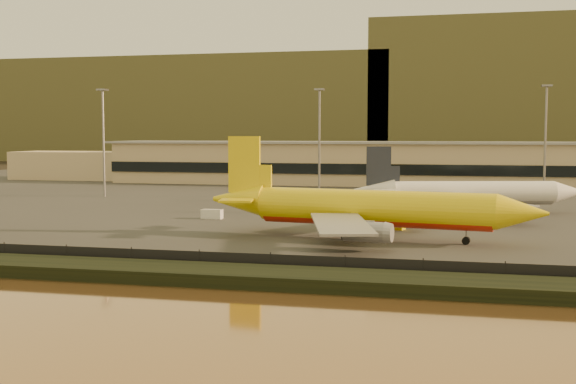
{
  "coord_description": "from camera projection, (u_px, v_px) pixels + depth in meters",
  "views": [
    {
      "loc": [
        20.85,
        -86.52,
        15.23
      ],
      "look_at": [
        -1.85,
        12.0,
        6.97
      ],
      "focal_mm": 45.0,
      "sensor_mm": 36.0,
      "label": 1
    }
  ],
  "objects": [
    {
      "name": "ground",
      "position": [
        281.0,
        256.0,
        89.94
      ],
      "size": [
        900.0,
        900.0,
        0.0
      ],
      "primitive_type": "plane",
      "color": "black",
      "rests_on": "ground"
    },
    {
      "name": "embankment",
      "position": [
        242.0,
        276.0,
        73.37
      ],
      "size": [
        320.0,
        7.0,
        1.4
      ],
      "primitive_type": "cube",
      "color": "black",
      "rests_on": "ground"
    },
    {
      "name": "tarmac",
      "position": [
        369.0,
        193.0,
        182.19
      ],
      "size": [
        320.0,
        220.0,
        0.2
      ],
      "primitive_type": "cube",
      "color": "#2D2D2D",
      "rests_on": "ground"
    },
    {
      "name": "perimeter_fence",
      "position": [
        252.0,
        264.0,
        77.21
      ],
      "size": [
        300.0,
        0.05,
        2.2
      ],
      "primitive_type": "cube",
      "color": "black",
      "rests_on": "tarmac"
    },
    {
      "name": "terminal_building",
      "position": [
        332.0,
        163.0,
        214.61
      ],
      "size": [
        202.0,
        25.0,
        12.6
      ],
      "color": "tan",
      "rests_on": "tarmac"
    },
    {
      "name": "apron_light_masts",
      "position": [
        427.0,
        131.0,
        158.14
      ],
      "size": [
        152.2,
        12.2,
        25.4
      ],
      "color": "slate",
      "rests_on": "tarmac"
    },
    {
      "name": "distant_hills",
      "position": [
        382.0,
        106.0,
        422.23
      ],
      "size": [
        470.0,
        160.0,
        70.0
      ],
      "color": "brown",
      "rests_on": "ground"
    },
    {
      "name": "dhl_cargo_jet",
      "position": [
        368.0,
        209.0,
        102.09
      ],
      "size": [
        48.75,
        47.31,
        14.57
      ],
      "rotation": [
        0.0,
        0.0,
        -0.14
      ],
      "color": "yellow",
      "rests_on": "tarmac"
    },
    {
      "name": "white_narrowbody_jet",
      "position": [
        470.0,
        193.0,
        135.35
      ],
      "size": [
        43.25,
        41.41,
        12.56
      ],
      "rotation": [
        0.0,
        0.0,
        0.25
      ],
      "color": "silver",
      "rests_on": "tarmac"
    },
    {
      "name": "gse_vehicle_yellow",
      "position": [
        391.0,
        223.0,
        112.97
      ],
      "size": [
        4.6,
        2.92,
        1.91
      ],
      "primitive_type": "cube",
      "rotation": [
        0.0,
        0.0,
        -0.25
      ],
      "color": "yellow",
      "rests_on": "tarmac"
    },
    {
      "name": "gse_vehicle_white",
      "position": [
        212.0,
        214.0,
        126.91
      ],
      "size": [
        3.7,
        1.76,
        1.64
      ],
      "primitive_type": "cube",
      "rotation": [
        0.0,
        0.0,
        -0.03
      ],
      "color": "silver",
      "rests_on": "tarmac"
    }
  ]
}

